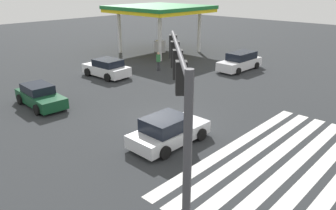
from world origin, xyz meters
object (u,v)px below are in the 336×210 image
at_px(car_1, 240,62).
at_px(pedestrian, 158,60).
at_px(car_3, 40,96).
at_px(traffic_signal_mast, 179,97).
at_px(car_0, 168,131).
at_px(car_2, 107,68).

relative_size(car_1, pedestrian, 2.91).
bearing_deg(pedestrian, car_3, -43.23).
xyz_separation_m(traffic_signal_mast, car_3, (2.58, 14.04, -3.90)).
xyz_separation_m(car_0, car_1, (15.20, 5.28, 0.09)).
height_order(car_1, car_2, car_1).
bearing_deg(car_2, pedestrian, -115.21).
distance_m(car_1, car_2, 11.94).
relative_size(traffic_signal_mast, car_1, 1.22).
relative_size(car_3, pedestrian, 2.56).
xyz_separation_m(traffic_signal_mast, car_0, (4.32, 4.42, -3.88)).
distance_m(car_1, car_3, 17.49).
bearing_deg(pedestrian, car_0, -0.79).
bearing_deg(traffic_signal_mast, car_0, 0.70).
xyz_separation_m(traffic_signal_mast, car_1, (19.52, 9.70, -3.80)).
height_order(traffic_signal_mast, car_0, traffic_signal_mast).
bearing_deg(car_2, traffic_signal_mast, 146.23).
distance_m(car_0, pedestrian, 14.40).
height_order(car_1, pedestrian, pedestrian).
distance_m(car_1, pedestrian, 7.42).
distance_m(traffic_signal_mast, car_2, 19.71).
bearing_deg(pedestrian, car_1, 88.28).
distance_m(car_0, car_3, 9.77).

